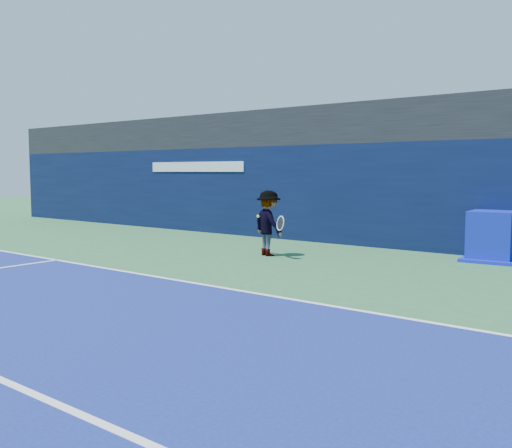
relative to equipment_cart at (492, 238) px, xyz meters
The scene contains 7 objects.
ground 10.13m from the equipment_cart, 109.98° to the right, with size 80.00×80.00×0.00m, color #2D663A.
baseline 7.39m from the equipment_cart, 117.99° to the right, with size 24.00×0.10×0.01m, color white.
stadium_band 5.02m from the equipment_cart, 150.01° to the left, with size 36.00×3.00×1.20m, color black.
back_wall_assembly 3.72m from the equipment_cart, 163.96° to the left, with size 36.00×1.03×3.00m.
equipment_cart is the anchor object (origin of this frame).
tennis_player 5.51m from the equipment_cart, 151.44° to the right, with size 1.37×0.99×1.69m.
tennis_ball 5.82m from the equipment_cart, 132.83° to the right, with size 0.06×0.06×0.06m.
Camera 1 is at (7.41, -4.93, 2.19)m, focal length 40.00 mm.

